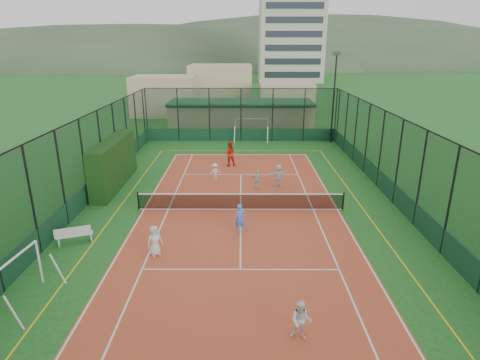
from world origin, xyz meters
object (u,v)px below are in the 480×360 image
object	(u,v)px
child_near_right	(301,321)
coach	(230,153)
futsal_goal_near	(18,281)
child_far_left	(215,172)
floodlight_ne	(334,98)
futsal_goal_far	(252,130)
child_near_mid	(240,218)
clubhouse	(241,116)
apartment_tower	(292,17)
child_near_left	(155,241)
child_far_right	(257,180)
white_bench	(75,234)
child_far_back	(278,175)

from	to	relation	value
child_near_right	coach	xyz separation A→B (m)	(-2.78, 19.16, 0.29)
futsal_goal_near	child_far_left	size ratio (longest dim) A/B	2.34
floodlight_ne	child_far_left	distance (m)	15.84
futsal_goal_far	child_near_mid	distance (m)	20.13
clubhouse	apartment_tower	xyz separation A→B (m)	(12.00, 60.00, 13.43)
apartment_tower	child_near_left	xyz separation A→B (m)	(-15.79, -87.17, -14.29)
floodlight_ne	futsal_goal_near	bearing A→B (deg)	-123.24
child_far_left	child_far_right	distance (m)	3.37
child_near_left	child_near_right	world-z (taller)	child_near_left
child_near_left	apartment_tower	bearing A→B (deg)	46.35
futsal_goal_near	coach	bearing A→B (deg)	-16.51
child_near_left	child_near_mid	world-z (taller)	child_near_mid
child_near_left	floodlight_ne	bearing A→B (deg)	26.97
futsal_goal_far	child_far_right	xyz separation A→B (m)	(0.04, -13.88, -0.40)
clubhouse	futsal_goal_near	xyz separation A→B (m)	(-7.96, -30.67, -0.67)
white_bench	futsal_goal_far	xyz separation A→B (m)	(8.82, 21.28, 0.59)
floodlight_ne	child_far_right	xyz separation A→B (m)	(-7.54, -13.26, -3.48)
floodlight_ne	futsal_goal_far	distance (m)	8.20
floodlight_ne	coach	bearing A→B (deg)	-139.94
futsal_goal_far	child_far_left	xyz separation A→B (m)	(-2.80, -12.06, -0.44)
clubhouse	futsal_goal_far	xyz separation A→B (m)	(1.02, -4.78, -0.53)
floodlight_ne	child_far_back	distance (m)	14.46
white_bench	futsal_goal_near	world-z (taller)	futsal_goal_near
floodlight_ne	clubhouse	bearing A→B (deg)	147.88
child_near_left	coach	size ratio (longest dim) A/B	0.72
white_bench	child_near_left	world-z (taller)	child_near_left
clubhouse	white_bench	distance (m)	27.23
apartment_tower	futsal_goal_near	bearing A→B (deg)	-102.42
white_bench	child_far_back	xyz separation A→B (m)	(10.25, 8.02, 0.29)
futsal_goal_far	coach	distance (m)	8.78
child_near_right	child_far_left	distance (m)	16.11
clubhouse	child_far_left	size ratio (longest dim) A/B	12.73
child_far_right	coach	size ratio (longest dim) A/B	0.66
white_bench	floodlight_ne	bearing A→B (deg)	31.57
floodlight_ne	futsal_goal_far	bearing A→B (deg)	175.32
child_far_back	child_near_left	bearing A→B (deg)	36.59
floodlight_ne	child_near_right	size ratio (longest dim) A/B	6.10
futsal_goal_near	child_far_left	world-z (taller)	futsal_goal_near
child_far_left	child_far_right	xyz separation A→B (m)	(2.84, -1.82, 0.04)
futsal_goal_near	child_far_right	bearing A→B (deg)	-31.13
futsal_goal_far	child_far_left	world-z (taller)	futsal_goal_far
floodlight_ne	child_far_back	world-z (taller)	floodlight_ne
clubhouse	child_near_right	world-z (taller)	clubhouse
futsal_goal_far	coach	xyz separation A→B (m)	(-1.89, -8.58, -0.07)
child_near_mid	child_far_back	size ratio (longest dim) A/B	0.99
child_near_left	child_near_right	xyz separation A→B (m)	(5.70, -5.35, -0.02)
child_far_right	child_far_back	world-z (taller)	child_far_back
child_near_right	futsal_goal_near	bearing A→B (deg)	-176.84
white_bench	child_far_left	size ratio (longest dim) A/B	1.36
child_far_left	white_bench	bearing A→B (deg)	41.02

